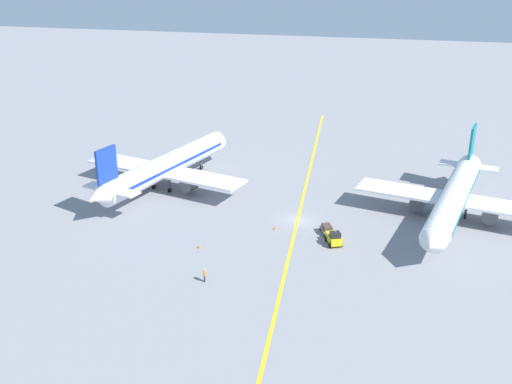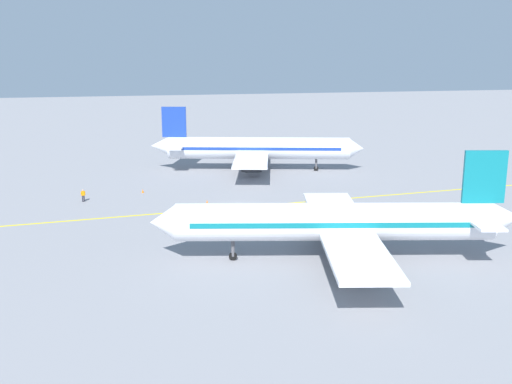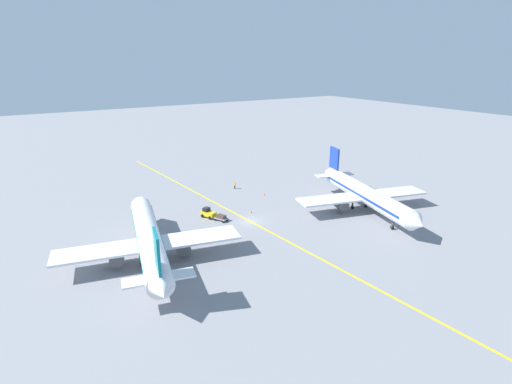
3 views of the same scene
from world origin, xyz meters
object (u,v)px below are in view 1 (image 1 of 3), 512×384
Objects in this scene: baggage_cart_trailing at (327,228)px; airplane_adjacent_stand at (455,197)px; baggage_tug_white at (334,238)px; traffic_cone_near_nose at (199,246)px; traffic_cone_mid_apron at (275,228)px; ground_crew_worker at (204,275)px; airplane_at_gate at (166,166)px.

airplane_adjacent_stand is at bearing 27.27° from baggage_cart_trailing.
traffic_cone_near_nose is (-16.85, -5.46, -0.63)m from baggage_tug_white.
baggage_tug_white is 8.93m from traffic_cone_mid_apron.
airplane_at_gate is at bearing 120.01° from ground_crew_worker.
traffic_cone_mid_apron is at bearing 72.98° from ground_crew_worker.
baggage_tug_white is 18.93m from ground_crew_worker.
ground_crew_worker is at bearing -59.99° from airplane_at_gate.
airplane_at_gate is 63.82× the size of traffic_cone_mid_apron.
baggage_tug_white is at bearing -25.28° from airplane_at_gate.
airplane_adjacent_stand is 19.58m from baggage_tug_white.
airplane_at_gate is at bearing 122.45° from traffic_cone_near_nose.
airplane_at_gate is 11.92× the size of baggage_cart_trailing.
airplane_at_gate is 20.89× the size of ground_crew_worker.
traffic_cone_mid_apron is (-7.20, -0.50, -0.49)m from baggage_cart_trailing.
airplane_adjacent_stand reaches higher than traffic_cone_near_nose.
airplane_at_gate reaches higher than traffic_cone_mid_apron.
baggage_tug_white is at bearing 17.95° from traffic_cone_near_nose.
traffic_cone_near_nose is (-15.50, -8.47, -0.49)m from baggage_cart_trailing.
traffic_cone_mid_apron is (-8.55, 2.51, -0.63)m from baggage_tug_white.
airplane_at_gate is 29.84m from baggage_cart_trailing.
airplane_at_gate reaches higher than ground_crew_worker.
traffic_cone_near_nose and traffic_cone_mid_apron have the same top height.
airplane_at_gate is at bearing 151.33° from traffic_cone_mid_apron.
baggage_cart_trailing reaches higher than traffic_cone_mid_apron.
baggage_tug_white reaches higher than ground_crew_worker.
ground_crew_worker is at bearing -135.09° from baggage_tug_white.
airplane_at_gate reaches higher than traffic_cone_near_nose.
ground_crew_worker reaches higher than baggage_cart_trailing.
airplane_at_gate is 63.82× the size of traffic_cone_near_nose.
baggage_cart_trailing is at bearing 28.65° from traffic_cone_near_nose.
baggage_cart_trailing is (27.70, -10.71, -2.95)m from airplane_at_gate.
baggage_tug_white is at bearing -16.38° from traffic_cone_mid_apron.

